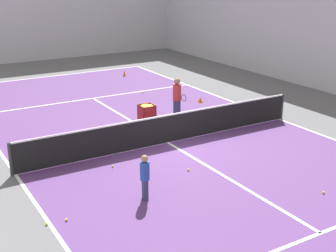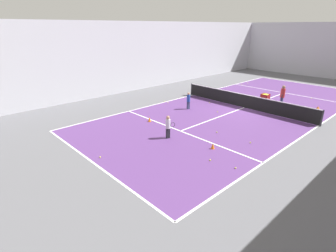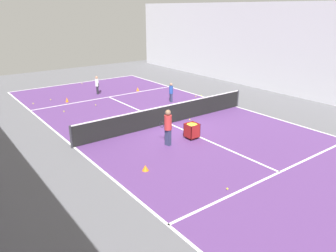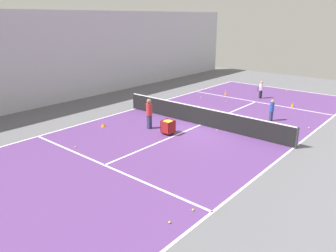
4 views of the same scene
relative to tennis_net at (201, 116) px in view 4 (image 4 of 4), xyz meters
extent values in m
plane|color=#5B5B60|center=(0.00, 0.00, -0.53)|extent=(38.78, 38.78, 0.00)
cube|color=#563370|center=(0.00, 0.00, -0.53)|extent=(10.39, 24.73, 0.00)
cube|color=white|center=(0.00, -12.36, -0.53)|extent=(10.39, 0.10, 0.00)
cube|color=white|center=(-5.20, 0.00, -0.53)|extent=(0.10, 24.73, 0.00)
cube|color=white|center=(5.20, 0.00, -0.53)|extent=(0.10, 24.73, 0.00)
cube|color=white|center=(0.00, -6.80, -0.53)|extent=(10.39, 0.10, 0.00)
cube|color=white|center=(0.00, 6.80, -0.53)|extent=(10.39, 0.10, 0.00)
cube|color=white|center=(0.00, 0.00, -0.53)|extent=(0.10, 13.60, 0.00)
cube|color=silver|center=(10.30, 0.00, 2.54)|extent=(0.15, 35.08, 6.15)
cylinder|color=#2D2D33|center=(-5.30, 0.00, -0.02)|extent=(0.10, 0.10, 1.03)
cylinder|color=#2D2D33|center=(5.30, 0.00, -0.02)|extent=(0.10, 0.10, 1.03)
cube|color=black|center=(0.00, 0.00, -0.03)|extent=(10.49, 0.03, 0.96)
cube|color=white|center=(0.00, 0.00, 0.47)|extent=(10.49, 0.04, 0.05)
cube|color=black|center=(0.24, -8.02, -0.24)|extent=(0.18, 0.23, 0.58)
cylinder|color=silver|center=(0.24, -8.02, 0.30)|extent=(0.32, 0.32, 0.51)
sphere|color=#A87A5B|center=(0.24, -8.02, 0.65)|extent=(0.19, 0.19, 0.19)
torus|color=black|center=(0.28, -7.71, 0.17)|extent=(0.10, 0.28, 0.28)
cube|color=#2D3351|center=(1.77, 2.26, -0.16)|extent=(0.20, 0.29, 0.74)
cylinder|color=#B22D2D|center=(1.77, 2.26, 0.53)|extent=(0.38, 0.38, 0.66)
sphere|color=#846047|center=(1.77, 2.26, 0.98)|extent=(0.25, 0.25, 0.25)
torus|color=black|center=(1.87, 1.93, 0.37)|extent=(0.07, 0.28, 0.28)
cube|color=#2D3351|center=(-2.65, -3.27, -0.25)|extent=(0.15, 0.22, 0.56)
cylinder|color=#234799|center=(-2.65, -3.27, 0.28)|extent=(0.29, 0.29, 0.50)
sphere|color=#A87A5B|center=(-2.65, -3.27, 0.62)|extent=(0.19, 0.19, 0.19)
cube|color=maroon|center=(0.42, 2.31, -0.42)|extent=(0.56, 0.55, 0.02)
cube|color=maroon|center=(0.42, 2.04, -0.11)|extent=(0.56, 0.02, 0.62)
cube|color=maroon|center=(0.42, 2.57, -0.11)|extent=(0.56, 0.02, 0.62)
cube|color=maroon|center=(0.15, 2.31, -0.11)|extent=(0.02, 0.55, 0.62)
cube|color=maroon|center=(0.69, 2.31, -0.11)|extent=(0.02, 0.55, 0.62)
ellipsoid|color=yellow|center=(0.42, 2.31, 0.14)|extent=(0.52, 0.51, 0.16)
cylinder|color=black|center=(0.22, 2.11, -0.48)|extent=(0.05, 0.05, 0.11)
cylinder|color=black|center=(0.61, 2.11, -0.48)|extent=(0.05, 0.05, 0.11)
cylinder|color=black|center=(0.22, 2.50, -0.48)|extent=(0.05, 0.05, 0.11)
cylinder|color=black|center=(0.61, 2.50, -0.48)|extent=(0.05, 0.05, 0.11)
cone|color=orange|center=(-2.50, -7.08, -0.39)|extent=(0.21, 0.21, 0.28)
cone|color=orange|center=(2.74, -7.30, -0.37)|extent=(0.19, 0.19, 0.31)
cone|color=orange|center=(3.90, 3.68, -0.42)|extent=(0.25, 0.25, 0.22)
sphere|color=yellow|center=(-4.80, -3.29, -0.50)|extent=(0.07, 0.07, 0.07)
sphere|color=yellow|center=(-4.69, 7.13, -0.50)|extent=(0.07, 0.07, 0.07)
sphere|color=yellow|center=(-2.52, -0.93, -0.50)|extent=(0.07, 0.07, 0.07)
sphere|color=yellow|center=(-0.69, -2.34, -0.50)|extent=(0.07, 0.07, 0.07)
sphere|color=yellow|center=(4.63, -8.15, -0.50)|extent=(0.07, 0.07, 0.07)
sphere|color=yellow|center=(-1.23, 0.23, -0.50)|extent=(0.07, 0.07, 0.07)
sphere|color=yellow|center=(1.61, -5.45, -0.50)|extent=(0.07, 0.07, 0.07)
sphere|color=yellow|center=(2.46, 6.48, -0.50)|extent=(0.07, 0.07, 0.07)
sphere|color=yellow|center=(3.44, -8.39, -0.50)|extent=(0.07, 0.07, 0.07)
sphere|color=yellow|center=(3.67, -5.33, -0.50)|extent=(0.07, 0.07, 0.07)
sphere|color=yellow|center=(-0.24, -11.90, -0.50)|extent=(0.07, 0.07, 0.07)
sphere|color=yellow|center=(-4.55, 8.10, -0.50)|extent=(0.07, 0.07, 0.07)
sphere|color=yellow|center=(-5.27, -3.23, -0.50)|extent=(0.07, 0.07, 0.07)
camera|label=1|loc=(-7.78, -13.01, 5.21)|focal=50.00mm
camera|label=2|loc=(9.82, -16.99, 5.21)|focal=28.00mm
camera|label=3|loc=(9.82, 12.94, 5.21)|focal=35.00mm
camera|label=4|loc=(-9.79, 14.35, 5.21)|focal=35.00mm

